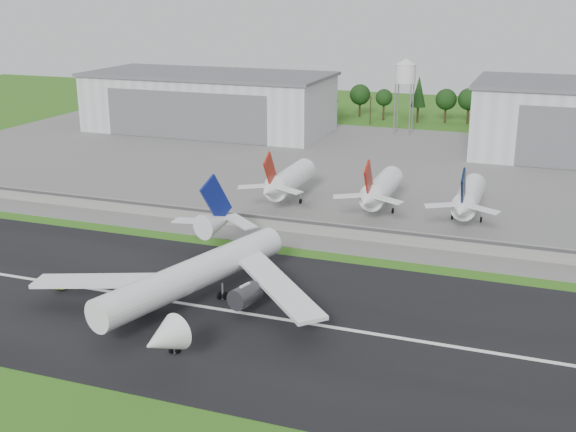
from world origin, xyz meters
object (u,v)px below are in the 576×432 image
at_px(parked_jet_red_b, 379,190).
at_px(parked_jet_navy, 468,198).
at_px(ground_vehicle, 58,285).
at_px(parked_jet_red_a, 286,181).
at_px(main_airliner, 194,282).

height_order(parked_jet_red_b, parked_jet_navy, parked_jet_red_b).
height_order(ground_vehicle, parked_jet_red_a, parked_jet_red_a).
relative_size(parked_jet_red_b, parked_jet_navy, 1.00).
height_order(parked_jet_red_a, parked_jet_navy, parked_jet_red_a).
xyz_separation_m(parked_jet_red_a, parked_jet_navy, (47.06, -0.02, -0.13)).
bearing_deg(parked_jet_navy, ground_vehicle, -135.20).
distance_m(main_airliner, parked_jet_navy, 78.06).
bearing_deg(parked_jet_red_b, main_airliner, -105.05).
relative_size(main_airliner, ground_vehicle, 13.57).
xyz_separation_m(ground_vehicle, parked_jet_red_b, (46.79, 68.33, 5.63)).
height_order(main_airliner, parked_jet_red_a, main_airliner).
xyz_separation_m(main_airliner, ground_vehicle, (-28.77, -1.33, -4.20)).
xyz_separation_m(parked_jet_red_b, parked_jet_navy, (22.03, -0.01, -0.08)).
xyz_separation_m(main_airliner, parked_jet_navy, (40.04, 66.99, 1.35)).
relative_size(main_airliner, parked_jet_navy, 1.86).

